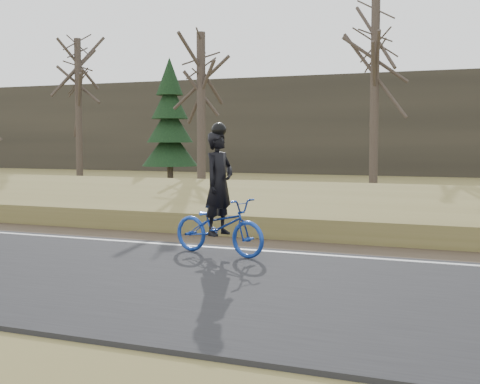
% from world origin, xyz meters
% --- Properties ---
extents(shoulder, '(120.00, 1.60, 0.04)m').
position_xyz_m(shoulder, '(0.00, 1.20, 0.02)').
color(shoulder, '#473A2B').
rests_on(shoulder, ground).
extents(embankment, '(120.00, 5.00, 0.44)m').
position_xyz_m(embankment, '(0.00, 4.20, 0.22)').
color(embankment, olive).
rests_on(embankment, ground).
extents(ballast, '(120.00, 3.00, 0.45)m').
position_xyz_m(ballast, '(0.00, 8.00, 0.23)').
color(ballast, slate).
rests_on(ballast, ground).
extents(railroad, '(120.00, 2.40, 0.29)m').
position_xyz_m(railroad, '(0.00, 8.00, 0.53)').
color(railroad, black).
rests_on(railroad, ballast).
extents(treeline_backdrop, '(120.00, 4.00, 6.00)m').
position_xyz_m(treeline_backdrop, '(0.00, 30.00, 3.00)').
color(treeline_backdrop, '#383328').
rests_on(treeline_backdrop, ground).
extents(cyclist, '(2.01, 1.07, 2.32)m').
position_xyz_m(cyclist, '(5.81, -0.44, 0.80)').
color(cyclist, '#16399C').
rests_on(cyclist, road).
extents(bare_tree_left, '(0.36, 0.36, 7.21)m').
position_xyz_m(bare_tree_left, '(-10.23, 17.22, 3.61)').
color(bare_tree_left, '#4B3E37').
rests_on(bare_tree_left, ground).
extents(bare_tree_near_left, '(0.36, 0.36, 6.44)m').
position_xyz_m(bare_tree_near_left, '(-1.46, 13.56, 3.22)').
color(bare_tree_near_left, '#4B3E37').
rests_on(bare_tree_near_left, ground).
extents(bare_tree_center, '(0.36, 0.36, 8.75)m').
position_xyz_m(bare_tree_center, '(4.97, 16.68, 4.38)').
color(bare_tree_center, '#4B3E37').
rests_on(bare_tree_center, ground).
extents(conifer, '(2.60, 2.60, 5.87)m').
position_xyz_m(conifer, '(-4.38, 16.20, 2.78)').
color(conifer, '#4B3E37').
rests_on(conifer, ground).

